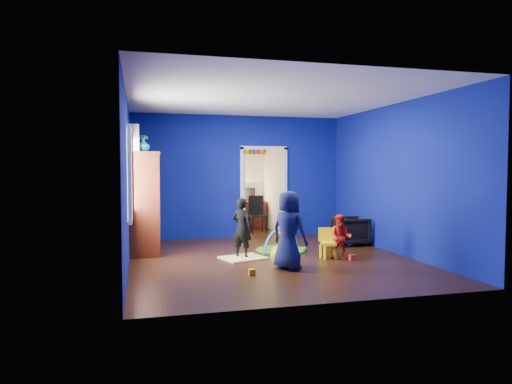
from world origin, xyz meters
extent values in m
cube|color=black|center=(0.00, 0.00, 0.00)|extent=(5.00, 5.50, 0.01)
cube|color=white|center=(0.00, 0.00, 2.90)|extent=(5.00, 5.50, 0.01)
cube|color=navy|center=(0.00, 2.75, 1.45)|extent=(5.00, 0.02, 2.90)
cube|color=navy|center=(0.00, -2.75, 1.45)|extent=(5.00, 0.02, 2.90)
cube|color=navy|center=(-2.50, 0.00, 1.45)|extent=(0.02, 5.50, 2.90)
cube|color=navy|center=(2.50, 0.00, 1.45)|extent=(0.02, 5.50, 2.90)
imported|color=black|center=(2.10, 1.10, 0.31)|extent=(0.68, 0.66, 0.61)
imported|color=black|center=(-0.48, 0.30, 0.55)|extent=(0.48, 0.47, 1.11)
imported|color=#0E1636|center=(0.05, -0.84, 0.64)|extent=(0.71, 0.75, 1.29)
imported|color=red|center=(1.20, -0.34, 0.41)|extent=(0.51, 0.48, 0.82)
imported|color=#0B4F5C|center=(-2.22, 0.92, 2.08)|extent=(0.26, 0.26, 0.24)
imported|color=#318734|center=(-2.22, 1.44, 2.14)|extent=(0.21, 0.21, 0.36)
cube|color=#3D160A|center=(-2.22, 1.22, 0.98)|extent=(0.58, 1.14, 1.96)
cube|color=silver|center=(-2.18, 1.22, 1.02)|extent=(0.46, 0.70, 0.54)
cube|color=#F2E07A|center=(-0.48, 0.20, 0.01)|extent=(0.90, 0.80, 0.03)
sphere|color=yellow|center=(0.00, -0.59, 0.19)|extent=(0.37, 0.37, 0.37)
cube|color=yellow|center=(1.05, -0.14, 0.25)|extent=(0.36, 0.36, 0.50)
cylinder|color=#4FAC27|center=(0.44, 0.81, 0.01)|extent=(1.01, 1.01, 0.03)
torus|color=#3F8CD8|center=(0.44, 0.81, 0.02)|extent=(0.84, 0.41, 0.89)
cube|color=white|center=(-2.48, 0.35, 1.55)|extent=(0.03, 0.95, 1.55)
cube|color=slate|center=(-2.37, 0.90, 1.25)|extent=(0.14, 0.42, 2.40)
cube|color=white|center=(0.60, 2.75, 1.05)|extent=(1.16, 0.10, 2.10)
cube|color=#3D140A|center=(0.60, 4.26, 0.38)|extent=(0.88, 0.44, 0.75)
cube|color=black|center=(0.60, 4.38, 0.95)|extent=(0.40, 0.05, 0.32)
sphere|color=#FFD88C|center=(0.32, 4.32, 0.93)|extent=(0.14, 0.14, 0.14)
cube|color=black|center=(0.60, 3.30, 0.46)|extent=(0.40, 0.40, 0.92)
cube|color=white|center=(0.60, 4.37, 2.02)|extent=(0.88, 0.24, 0.04)
cube|color=red|center=(1.39, -0.42, 0.05)|extent=(0.10, 0.08, 0.10)
sphere|color=#27A4DE|center=(2.03, 0.97, 0.06)|extent=(0.11, 0.11, 0.11)
cube|color=#FCA00D|center=(-0.64, -1.10, 0.05)|extent=(0.10, 0.08, 0.10)
sphere|color=green|center=(0.83, 0.56, 0.06)|extent=(0.11, 0.11, 0.11)
cube|color=#D650C9|center=(1.29, 0.11, 0.05)|extent=(0.10, 0.08, 0.10)
camera|label=1|loc=(-2.31, -7.85, 1.65)|focal=32.00mm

